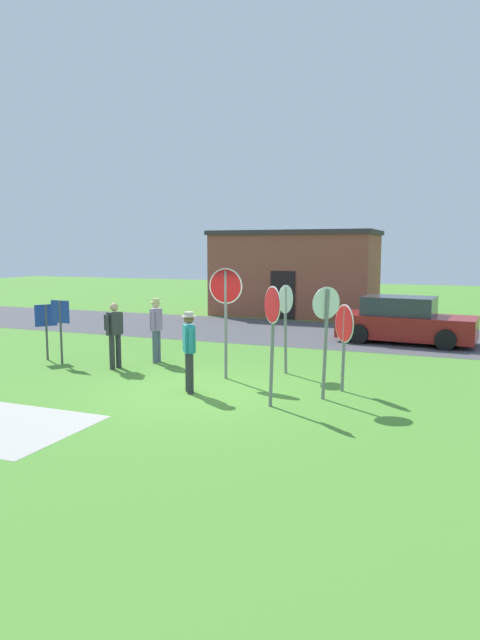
# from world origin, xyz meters

# --- Properties ---
(ground_plane) EXTENTS (80.00, 80.00, 0.00)m
(ground_plane) POSITION_xyz_m (0.00, 0.00, 0.00)
(ground_plane) COLOR #518E33
(street_asphalt) EXTENTS (60.00, 6.40, 0.01)m
(street_asphalt) POSITION_xyz_m (0.00, 9.32, 0.00)
(street_asphalt) COLOR #4C4C51
(street_asphalt) RESTS_ON ground
(building_background) EXTENTS (7.44, 3.89, 3.87)m
(building_background) POSITION_xyz_m (-2.10, 14.65, 1.94)
(building_background) COLOR brown
(building_background) RESTS_ON ground
(parked_car_on_street) EXTENTS (4.43, 2.28, 1.51)m
(parked_car_on_street) POSITION_xyz_m (3.46, 8.40, 0.69)
(parked_car_on_street) COLOR maroon
(parked_car_on_street) RESTS_ON ground
(stop_sign_leaning_left) EXTENTS (0.52, 0.55, 2.35)m
(stop_sign_leaning_left) POSITION_xyz_m (1.85, -0.36, 1.60)
(stop_sign_leaning_left) COLOR slate
(stop_sign_leaning_left) RESTS_ON ground
(stop_sign_nearest) EXTENTS (0.46, 0.53, 2.31)m
(stop_sign_nearest) POSITION_xyz_m (2.70, 0.49, 1.55)
(stop_sign_nearest) COLOR slate
(stop_sign_nearest) RESTS_ON ground
(stop_sign_center_cluster) EXTENTS (0.83, 0.07, 2.61)m
(stop_sign_center_cluster) POSITION_xyz_m (0.08, 1.48, 1.81)
(stop_sign_center_cluster) COLOR slate
(stop_sign_center_cluster) RESTS_ON ground
(stop_sign_low_front) EXTENTS (0.54, 0.67, 1.89)m
(stop_sign_low_front) POSITION_xyz_m (2.90, 1.32, 1.28)
(stop_sign_low_front) COLOR slate
(stop_sign_low_front) RESTS_ON ground
(stop_sign_leaning_right) EXTENTS (0.19, 0.69, 2.19)m
(stop_sign_leaning_right) POSITION_xyz_m (1.21, 2.55, 1.48)
(stop_sign_leaning_right) COLOR slate
(stop_sign_leaning_right) RESTS_ON ground
(person_near_signs) EXTENTS (0.41, 0.56, 1.69)m
(person_near_signs) POSITION_xyz_m (-3.01, 1.45, 0.98)
(person_near_signs) COLOR #2D2D33
(person_near_signs) RESTS_ON ground
(person_in_dark_shirt) EXTENTS (0.32, 0.56, 1.74)m
(person_in_dark_shirt) POSITION_xyz_m (-2.42, 2.55, 0.98)
(person_in_dark_shirt) COLOR #4C5670
(person_in_dark_shirt) RESTS_ON ground
(person_on_left) EXTENTS (0.39, 0.48, 1.74)m
(person_on_left) POSITION_xyz_m (-0.12, -0.02, 0.98)
(person_on_left) COLOR #2D2D33
(person_on_left) RESTS_ON ground
(info_panel_leftmost) EXTENTS (0.35, 0.51, 1.54)m
(info_panel_leftmost) POSITION_xyz_m (-5.40, 1.71, 1.06)
(info_panel_leftmost) COLOR #4C4C51
(info_panel_leftmost) RESTS_ON ground
(info_panel_middle) EXTENTS (0.60, 0.06, 1.71)m
(info_panel_middle) POSITION_xyz_m (-4.65, 1.39, 1.18)
(info_panel_middle) COLOR #4C4C51
(info_panel_middle) RESTS_ON ground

